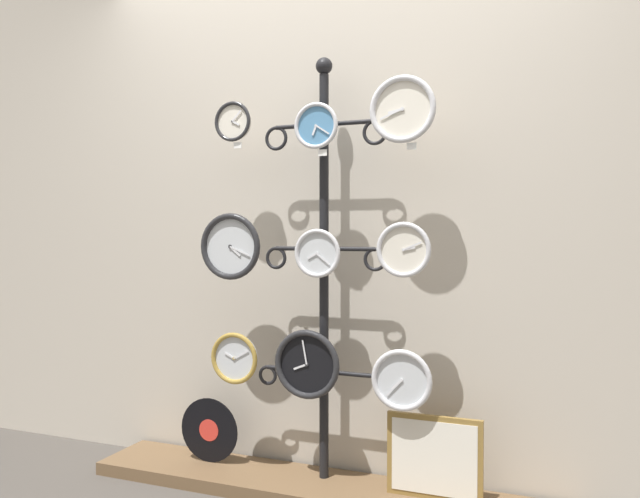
{
  "coord_description": "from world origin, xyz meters",
  "views": [
    {
      "loc": [
        1.02,
        -2.23,
        1.17
      ],
      "look_at": [
        0.0,
        0.36,
        1.11
      ],
      "focal_mm": 35.0,
      "sensor_mm": 36.0,
      "label": 1
    }
  ],
  "objects_px": {
    "clock_middle_center": "(317,253)",
    "vinyl_record": "(209,430)",
    "clock_top_right": "(403,109)",
    "clock_bottom_right": "(402,380)",
    "clock_top_center": "(317,126)",
    "picture_frame": "(434,457)",
    "clock_bottom_center": "(307,364)",
    "clock_middle_left": "(231,246)",
    "display_stand": "(324,350)",
    "clock_top_left": "(233,122)",
    "clock_middle_right": "(404,250)",
    "clock_bottom_left": "(235,358)"
  },
  "relations": [
    {
      "from": "clock_middle_center",
      "to": "vinyl_record",
      "type": "xyz_separation_m",
      "value": [
        -0.59,
        0.05,
        -0.87
      ]
    },
    {
      "from": "clock_top_right",
      "to": "clock_bottom_right",
      "type": "distance_m",
      "value": 1.13
    },
    {
      "from": "clock_top_center",
      "to": "picture_frame",
      "type": "distance_m",
      "value": 1.5
    },
    {
      "from": "vinyl_record",
      "to": "clock_bottom_right",
      "type": "bearing_deg",
      "value": -4.12
    },
    {
      "from": "clock_bottom_center",
      "to": "clock_top_center",
      "type": "bearing_deg",
      "value": -7.0
    },
    {
      "from": "clock_top_right",
      "to": "picture_frame",
      "type": "distance_m",
      "value": 1.46
    },
    {
      "from": "clock_middle_left",
      "to": "picture_frame",
      "type": "xyz_separation_m",
      "value": [
        0.95,
        0.04,
        -0.88
      ]
    },
    {
      "from": "display_stand",
      "to": "clock_top_center",
      "type": "xyz_separation_m",
      "value": [
        0.0,
        -0.09,
        1.0
      ]
    },
    {
      "from": "clock_bottom_right",
      "to": "clock_top_left",
      "type": "bearing_deg",
      "value": 178.19
    },
    {
      "from": "clock_middle_right",
      "to": "picture_frame",
      "type": "distance_m",
      "value": 0.88
    },
    {
      "from": "clock_bottom_right",
      "to": "picture_frame",
      "type": "height_order",
      "value": "clock_bottom_right"
    },
    {
      "from": "clock_top_left",
      "to": "clock_middle_center",
      "type": "distance_m",
      "value": 0.74
    },
    {
      "from": "display_stand",
      "to": "vinyl_record",
      "type": "xyz_separation_m",
      "value": [
        -0.59,
        -0.03,
        -0.43
      ]
    },
    {
      "from": "clock_middle_center",
      "to": "clock_top_center",
      "type": "bearing_deg",
      "value": -73.52
    },
    {
      "from": "clock_bottom_center",
      "to": "picture_frame",
      "type": "bearing_deg",
      "value": 3.6
    },
    {
      "from": "clock_bottom_left",
      "to": "picture_frame",
      "type": "height_order",
      "value": "clock_bottom_left"
    },
    {
      "from": "clock_bottom_left",
      "to": "picture_frame",
      "type": "xyz_separation_m",
      "value": [
        0.93,
        0.04,
        -0.36
      ]
    },
    {
      "from": "vinyl_record",
      "to": "display_stand",
      "type": "bearing_deg",
      "value": 2.73
    },
    {
      "from": "clock_middle_right",
      "to": "vinyl_record",
      "type": "relative_size",
      "value": 0.74
    },
    {
      "from": "clock_top_left",
      "to": "clock_middle_left",
      "type": "xyz_separation_m",
      "value": [
        -0.01,
        -0.02,
        -0.58
      ]
    },
    {
      "from": "clock_middle_center",
      "to": "clock_bottom_center",
      "type": "bearing_deg",
      "value": -167.6
    },
    {
      "from": "clock_top_center",
      "to": "picture_frame",
      "type": "height_order",
      "value": "clock_top_center"
    },
    {
      "from": "clock_top_left",
      "to": "clock_middle_right",
      "type": "distance_m",
      "value": 1.01
    },
    {
      "from": "clock_bottom_center",
      "to": "picture_frame",
      "type": "distance_m",
      "value": 0.67
    },
    {
      "from": "clock_bottom_center",
      "to": "clock_middle_left",
      "type": "bearing_deg",
      "value": -179.46
    },
    {
      "from": "clock_top_left",
      "to": "clock_middle_center",
      "type": "height_order",
      "value": "clock_top_left"
    },
    {
      "from": "clock_top_center",
      "to": "clock_top_right",
      "type": "height_order",
      "value": "clock_top_right"
    },
    {
      "from": "clock_top_left",
      "to": "clock_bottom_right",
      "type": "height_order",
      "value": "clock_top_left"
    },
    {
      "from": "clock_middle_left",
      "to": "clock_middle_right",
      "type": "bearing_deg",
      "value": -0.95
    },
    {
      "from": "clock_top_right",
      "to": "clock_middle_left",
      "type": "xyz_separation_m",
      "value": [
        -0.82,
        0.01,
        -0.58
      ]
    },
    {
      "from": "picture_frame",
      "to": "vinyl_record",
      "type": "bearing_deg",
      "value": 178.81
    },
    {
      "from": "clock_middle_left",
      "to": "clock_bottom_right",
      "type": "height_order",
      "value": "clock_middle_left"
    },
    {
      "from": "clock_bottom_right",
      "to": "clock_middle_center",
      "type": "bearing_deg",
      "value": 176.81
    },
    {
      "from": "display_stand",
      "to": "vinyl_record",
      "type": "height_order",
      "value": "display_stand"
    },
    {
      "from": "clock_top_center",
      "to": "clock_middle_right",
      "type": "relative_size",
      "value": 0.88
    },
    {
      "from": "clock_top_left",
      "to": "clock_bottom_right",
      "type": "xyz_separation_m",
      "value": [
        0.81,
        -0.03,
        -1.14
      ]
    },
    {
      "from": "clock_top_left",
      "to": "vinyl_record",
      "type": "distance_m",
      "value": 1.49
    },
    {
      "from": "clock_top_left",
      "to": "clock_middle_center",
      "type": "bearing_deg",
      "value": -0.52
    },
    {
      "from": "clock_top_center",
      "to": "clock_bottom_right",
      "type": "relative_size",
      "value": 0.78
    },
    {
      "from": "clock_top_left",
      "to": "clock_bottom_center",
      "type": "bearing_deg",
      "value": -2.04
    },
    {
      "from": "clock_bottom_right",
      "to": "vinyl_record",
      "type": "xyz_separation_m",
      "value": [
        -0.98,
        0.07,
        -0.35
      ]
    },
    {
      "from": "display_stand",
      "to": "clock_bottom_right",
      "type": "height_order",
      "value": "display_stand"
    },
    {
      "from": "clock_top_left",
      "to": "vinyl_record",
      "type": "bearing_deg",
      "value": 164.76
    },
    {
      "from": "clock_middle_left",
      "to": "clock_middle_center",
      "type": "distance_m",
      "value": 0.43
    },
    {
      "from": "clock_middle_right",
      "to": "vinyl_record",
      "type": "distance_m",
      "value": 1.33
    },
    {
      "from": "clock_middle_right",
      "to": "picture_frame",
      "type": "relative_size",
      "value": 0.58
    },
    {
      "from": "clock_middle_center",
      "to": "clock_bottom_center",
      "type": "relative_size",
      "value": 0.7
    },
    {
      "from": "clock_top_left",
      "to": "clock_top_right",
      "type": "bearing_deg",
      "value": -1.69
    },
    {
      "from": "display_stand",
      "to": "clock_middle_left",
      "type": "relative_size",
      "value": 6.32
    },
    {
      "from": "clock_bottom_left",
      "to": "clock_bottom_center",
      "type": "xyz_separation_m",
      "value": [
        0.37,
        0.0,
        -0.0
      ]
    }
  ]
}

